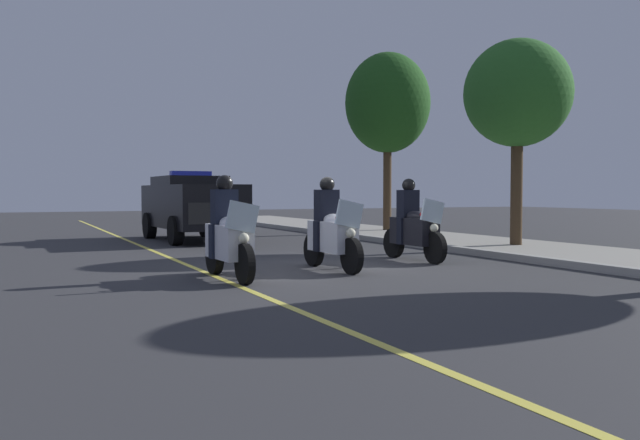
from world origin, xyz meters
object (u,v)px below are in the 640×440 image
(police_motorcycle_lead_left, at_px, (228,237))
(police_suv, at_px, (192,205))
(tree_far_back, at_px, (388,103))
(tree_mid_block, at_px, (518,94))
(police_motorcycle_lead_right, at_px, (332,232))
(police_motorcycle_trailing, at_px, (413,227))

(police_motorcycle_lead_left, bearing_deg, police_suv, 169.74)
(tree_far_back, bearing_deg, tree_mid_block, -3.45)
(police_suv, bearing_deg, police_motorcycle_lead_right, 3.40)
(police_motorcycle_lead_right, relative_size, police_motorcycle_trailing, 1.00)
(police_motorcycle_lead_left, relative_size, police_suv, 0.43)
(police_motorcycle_lead_right, xyz_separation_m, tree_mid_block, (-2.24, 6.28, 3.19))
(tree_mid_block, distance_m, tree_far_back, 7.18)
(police_motorcycle_lead_right, xyz_separation_m, tree_far_back, (-9.39, 6.71, 3.84))
(police_motorcycle_lead_right, bearing_deg, police_motorcycle_lead_left, -77.69)
(police_motorcycle_lead_right, relative_size, tree_mid_block, 0.41)
(police_motorcycle_lead_left, distance_m, police_suv, 9.04)
(police_motorcycle_lead_right, bearing_deg, police_motorcycle_trailing, 109.32)
(police_motorcycle_lead_right, distance_m, tree_mid_block, 7.40)
(tree_far_back, bearing_deg, police_motorcycle_trailing, -27.29)
(tree_far_back, bearing_deg, police_suv, -82.45)
(tree_far_back, bearing_deg, police_motorcycle_lead_right, -35.57)
(police_motorcycle_lead_right, distance_m, police_suv, 8.45)
(police_motorcycle_trailing, height_order, tree_mid_block, tree_mid_block)
(police_motorcycle_lead_right, xyz_separation_m, police_suv, (-8.43, -0.50, 0.37))
(police_motorcycle_lead_right, bearing_deg, police_suv, -176.60)
(police_motorcycle_lead_left, xyz_separation_m, police_suv, (-8.89, 1.61, 0.37))
(police_suv, xyz_separation_m, tree_far_back, (-0.96, 7.21, 3.47))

